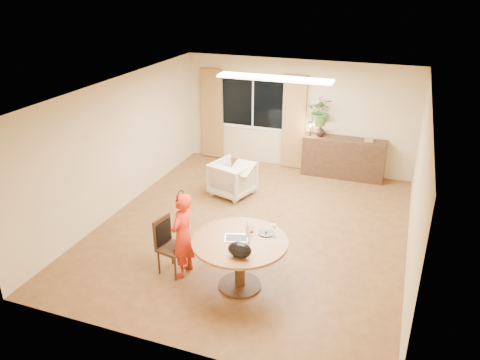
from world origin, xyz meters
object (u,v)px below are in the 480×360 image
(dining_table, at_px, (240,250))
(armchair, at_px, (233,178))
(dining_chair, at_px, (173,247))
(sideboard, at_px, (343,158))
(child, at_px, (183,235))

(dining_table, relative_size, armchair, 1.74)
(dining_chair, xyz_separation_m, sideboard, (1.91, 4.78, 0.00))
(dining_chair, bearing_deg, child, 19.75)
(armchair, xyz_separation_m, sideboard, (2.06, 1.78, 0.09))
(sideboard, bearing_deg, child, -110.13)
(dining_table, xyz_separation_m, sideboard, (0.80, 4.77, -0.17))
(dining_chair, distance_m, armchair, 3.00)
(child, relative_size, sideboard, 0.75)
(dining_table, bearing_deg, sideboard, 80.48)
(child, height_order, armchair, child)
(dining_chair, bearing_deg, dining_table, 12.06)
(child, distance_m, armchair, 3.01)
(dining_chair, distance_m, sideboard, 5.15)
(dining_table, relative_size, dining_chair, 1.53)
(dining_chair, height_order, child, child)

